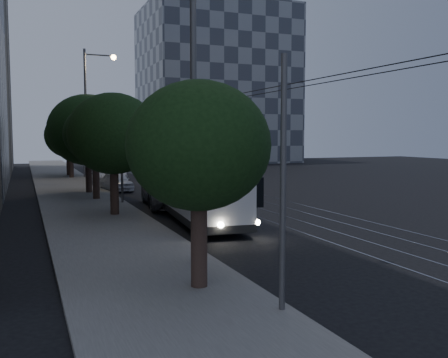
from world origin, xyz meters
TOP-DOWN VIEW (x-y plane):
  - ground at (0.00, 0.00)m, footprint 120.00×120.00m
  - sidewalk at (-7.50, 20.00)m, footprint 5.00×90.00m
  - tram_rails at (2.50, 20.00)m, footprint 4.52×90.00m
  - overhead_wires at (-4.97, 20.00)m, footprint 2.23×90.00m
  - building_distant_right at (18.00, 55.00)m, footprint 22.00×18.00m
  - trolleybus at (-2.91, 3.64)m, footprint 3.33×11.59m
  - pickup_silver at (-2.70, 8.11)m, footprint 3.78×6.95m
  - car_white_a at (-4.30, 17.85)m, footprint 2.24×4.38m
  - car_white_b at (-4.30, 24.00)m, footprint 3.33×5.55m
  - car_white_c at (-2.70, 29.00)m, footprint 2.15×3.96m
  - car_white_d at (-2.70, 31.10)m, footprint 1.99×4.30m
  - tree_0 at (-6.50, -7.60)m, footprint 3.81×3.81m
  - tree_1 at (-6.50, 5.64)m, footprint 4.59×4.59m
  - tree_2 at (-6.50, 12.49)m, footprint 3.98×3.98m
  - tree_3 at (-6.50, 16.37)m, footprint 5.56×5.56m
  - tree_4 at (-6.50, 30.00)m, footprint 4.85×4.85m
  - tree_5 at (-6.50, 33.01)m, footprint 4.54×4.54m
  - streetlamp_near at (-5.38, -5.10)m, footprint 2.55×0.44m
  - streetlamp_far at (-5.37, 23.24)m, footprint 2.70×0.44m

SIDE VIEW (x-z plane):
  - ground at x=0.00m, z-range 0.00..0.00m
  - tram_rails at x=2.50m, z-range 0.00..0.02m
  - sidewalk at x=-7.50m, z-range 0.00..0.15m
  - car_white_c at x=-2.70m, z-range 0.00..1.24m
  - car_white_d at x=-2.70m, z-range 0.00..1.42m
  - car_white_a at x=-4.30m, z-range 0.00..1.43m
  - car_white_b at x=-4.30m, z-range 0.00..1.51m
  - pickup_silver at x=-2.70m, z-range 0.00..1.85m
  - trolleybus at x=-2.91m, z-range -1.23..4.40m
  - overhead_wires at x=-4.97m, z-range 0.47..6.47m
  - tree_0 at x=-6.50m, z-range 1.07..6.70m
  - tree_5 at x=-6.50m, z-range 1.02..7.18m
  - tree_4 at x=-6.50m, z-range 0.99..7.36m
  - tree_2 at x=-6.50m, z-range 1.22..7.29m
  - tree_1 at x=-6.50m, z-range 1.09..7.43m
  - tree_3 at x=-6.50m, z-range 1.02..8.10m
  - streetlamp_near at x=-5.38m, z-range 1.05..11.69m
  - streetlamp_far at x=-5.37m, z-range 1.08..12.41m
  - building_distant_right at x=18.00m, z-range 0.00..24.00m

